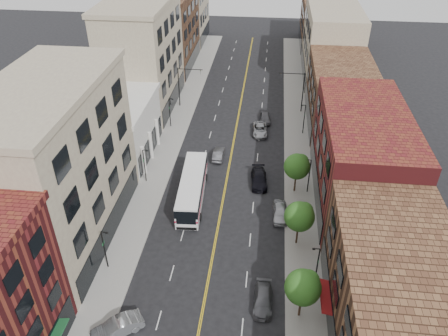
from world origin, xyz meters
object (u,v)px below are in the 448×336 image
(city_bus, at_px, (192,187))
(car_parked_mid, at_px, (263,300))
(car_parked_far, at_px, (280,212))
(car_lane_c, at_px, (265,118))
(car_lane_behind, at_px, (218,154))
(car_lane_b, at_px, (260,130))
(car_angle_b, at_px, (117,327))
(car_lane_a, at_px, (259,179))

(city_bus, bearing_deg, car_parked_mid, -61.82)
(car_parked_far, distance_m, car_lane_c, 25.22)
(car_parked_mid, bearing_deg, car_lane_c, 91.87)
(car_lane_behind, relative_size, car_lane_b, 0.83)
(city_bus, relative_size, car_angle_b, 2.68)
(car_parked_mid, xyz_separation_m, car_parked_far, (1.60, 13.55, 0.11))
(car_parked_far, bearing_deg, city_bus, 166.12)
(car_parked_far, xyz_separation_m, car_lane_c, (-2.67, 25.08, -0.05))
(car_lane_behind, bearing_deg, city_bus, 78.83)
(city_bus, bearing_deg, car_lane_c, 65.69)
(car_parked_far, relative_size, car_lane_a, 0.86)
(car_lane_c, bearing_deg, city_bus, -116.44)
(city_bus, xyz_separation_m, car_parked_far, (11.37, -2.38, -1.15))
(city_bus, distance_m, car_parked_far, 11.67)
(city_bus, xyz_separation_m, car_parked_mid, (9.77, -15.93, -1.25))
(car_parked_mid, distance_m, car_lane_behind, 27.27)
(car_angle_b, distance_m, car_parked_far, 23.54)
(car_lane_behind, height_order, car_lane_c, car_lane_c)
(car_parked_mid, bearing_deg, car_lane_behind, 106.51)
(car_lane_c, bearing_deg, car_parked_far, -89.40)
(car_angle_b, bearing_deg, car_lane_c, 128.59)
(car_lane_b, distance_m, car_lane_c, 4.29)
(car_lane_a, bearing_deg, car_angle_b, -120.82)
(car_lane_b, bearing_deg, car_parked_far, -84.55)
(car_angle_b, xyz_separation_m, car_lane_b, (11.43, 39.16, -0.09))
(car_lane_a, height_order, car_lane_c, car_lane_a)
(car_parked_mid, xyz_separation_m, car_lane_c, (-1.07, 38.63, 0.06))
(car_parked_mid, height_order, car_lane_a, car_lane_a)
(car_lane_b, bearing_deg, car_lane_c, 76.89)
(car_parked_far, distance_m, car_lane_b, 21.12)
(city_bus, height_order, car_lane_a, city_bus)
(car_parked_mid, distance_m, car_lane_c, 38.64)
(car_lane_a, xyz_separation_m, car_lane_b, (-0.45, 14.03, -0.05))
(car_angle_b, distance_m, car_parked_mid, 14.03)
(car_parked_far, bearing_deg, car_angle_b, -131.01)
(city_bus, bearing_deg, car_parked_far, -15.16)
(car_angle_b, distance_m, car_lane_c, 45.05)
(car_lane_c, bearing_deg, car_lane_a, -96.24)
(car_lane_c, bearing_deg, car_parked_mid, -93.89)
(car_angle_b, xyz_separation_m, car_lane_behind, (5.58, 30.95, -0.10))
(city_bus, relative_size, car_lane_c, 3.08)
(car_angle_b, height_order, car_lane_b, car_angle_b)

